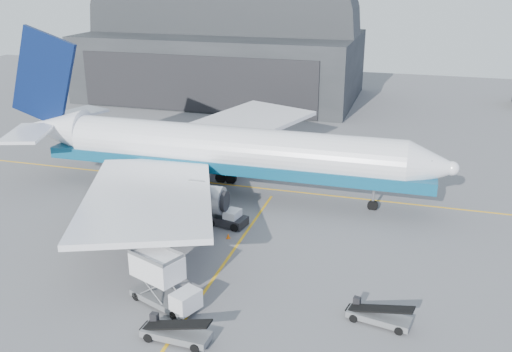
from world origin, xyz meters
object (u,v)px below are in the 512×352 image
(catering_truck, at_px, (163,280))
(belt_loader_b, at_px, (378,316))
(airliner, at_px, (215,150))
(belt_loader_a, at_px, (176,333))
(pushback_tug, at_px, (229,219))

(catering_truck, height_order, belt_loader_b, catering_truck)
(airliner, bearing_deg, belt_loader_a, -75.76)
(airliner, xyz_separation_m, belt_loader_b, (19.45, -20.07, -4.39))
(airliner, height_order, catering_truck, airliner)
(belt_loader_b, bearing_deg, airliner, 145.18)
(airliner, distance_m, belt_loader_a, 27.09)
(airliner, relative_size, pushback_tug, 12.69)
(airliner, distance_m, belt_loader_b, 28.29)
(pushback_tug, bearing_deg, airliner, 128.84)
(catering_truck, relative_size, belt_loader_a, 1.20)
(airliner, height_order, pushback_tug, airliner)
(belt_loader_a, bearing_deg, belt_loader_b, 26.87)
(airliner, xyz_separation_m, pushback_tug, (4.11, -7.73, -4.31))
(airliner, bearing_deg, pushback_tug, -61.98)
(belt_loader_b, bearing_deg, belt_loader_a, -144.50)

